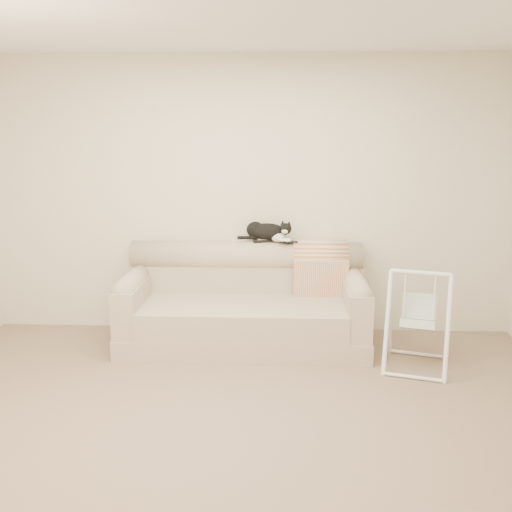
{
  "coord_description": "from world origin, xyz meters",
  "views": [
    {
      "loc": [
        0.3,
        -3.35,
        1.94
      ],
      "look_at": [
        0.09,
        1.27,
        0.9
      ],
      "focal_mm": 40.0,
      "sensor_mm": 36.0,
      "label": 1
    }
  ],
  "objects_px": {
    "remote_a": "(263,241)",
    "tuxedo_cat": "(268,231)",
    "remote_b": "(289,242)",
    "sofa": "(245,306)",
    "baby_swing": "(418,319)"
  },
  "relations": [
    {
      "from": "sofa",
      "to": "remote_a",
      "type": "distance_m",
      "value": 0.63
    },
    {
      "from": "sofa",
      "to": "baby_swing",
      "type": "distance_m",
      "value": 1.53
    },
    {
      "from": "remote_a",
      "to": "tuxedo_cat",
      "type": "distance_m",
      "value": 0.1
    },
    {
      "from": "remote_b",
      "to": "baby_swing",
      "type": "height_order",
      "value": "remote_b"
    },
    {
      "from": "sofa",
      "to": "tuxedo_cat",
      "type": "xyz_separation_m",
      "value": [
        0.2,
        0.26,
        0.65
      ]
    },
    {
      "from": "remote_b",
      "to": "baby_swing",
      "type": "distance_m",
      "value": 1.36
    },
    {
      "from": "tuxedo_cat",
      "to": "remote_b",
      "type": "bearing_deg",
      "value": -10.76
    },
    {
      "from": "sofa",
      "to": "remote_a",
      "type": "xyz_separation_m",
      "value": [
        0.16,
        0.25,
        0.56
      ]
    },
    {
      "from": "tuxedo_cat",
      "to": "remote_a",
      "type": "bearing_deg",
      "value": -168.03
    },
    {
      "from": "remote_a",
      "to": "baby_swing",
      "type": "distance_m",
      "value": 1.57
    },
    {
      "from": "remote_b",
      "to": "tuxedo_cat",
      "type": "height_order",
      "value": "tuxedo_cat"
    },
    {
      "from": "remote_b",
      "to": "baby_swing",
      "type": "xyz_separation_m",
      "value": [
        1.05,
        -0.72,
        -0.49
      ]
    },
    {
      "from": "tuxedo_cat",
      "to": "baby_swing",
      "type": "bearing_deg",
      "value": -31.07
    },
    {
      "from": "remote_b",
      "to": "tuxedo_cat",
      "type": "relative_size",
      "value": 0.34
    },
    {
      "from": "remote_a",
      "to": "tuxedo_cat",
      "type": "relative_size",
      "value": 0.36
    }
  ]
}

